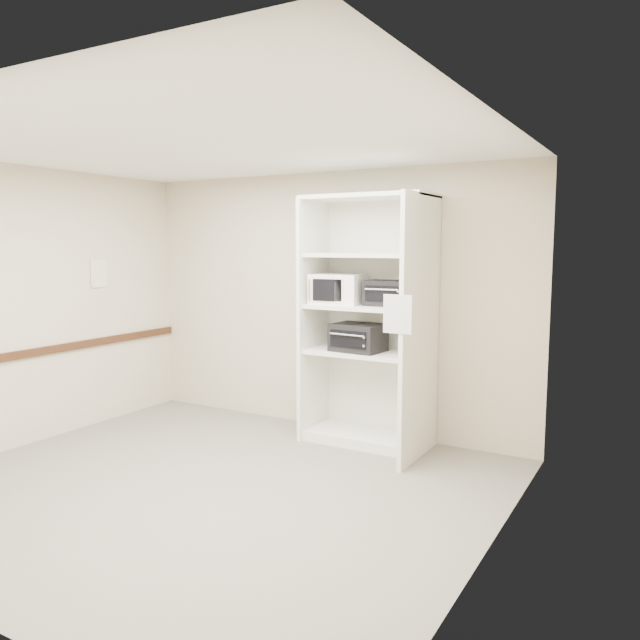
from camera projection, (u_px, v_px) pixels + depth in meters
The scene contains 12 objects.
floor at pixel (206, 487), 5.03m from camera, with size 4.50×4.00×0.01m, color slate.
ceiling at pixel (199, 145), 4.71m from camera, with size 4.50×4.00×0.01m, color white.
wall_back at pixel (327, 302), 6.59m from camera, with size 4.50×0.02×2.70m, color #BCB494.
wall_left at pixel (21, 307), 5.98m from camera, with size 0.02×4.00×2.70m, color #BCB494.
wall_right at pixel (491, 344), 3.76m from camera, with size 0.02×4.00×2.70m, color #BCB494.
shelving_unit at pixel (372, 330), 6.03m from camera, with size 1.24×0.92×2.42m.
microwave at pixel (338, 289), 6.13m from camera, with size 0.49×0.37×0.29m, color white.
toaster_oven_upper at pixel (389, 293), 5.95m from camera, with size 0.42×0.31×0.24m, color black.
toaster_oven_lower at pixel (358, 337), 6.05m from camera, with size 0.48×0.36×0.27m, color black.
paper_sign at pixel (397, 314), 5.21m from camera, with size 0.25×0.01×0.32m, color white.
chair_rail at pixel (26, 354), 6.03m from camera, with size 0.04×3.98×0.08m, color #341C0E.
wall_poster at pixel (99, 273), 6.74m from camera, with size 0.01×0.22×0.30m, color white.
Camera 1 is at (3.21, -3.74, 1.94)m, focal length 35.00 mm.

